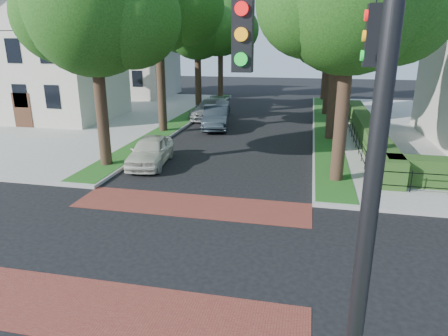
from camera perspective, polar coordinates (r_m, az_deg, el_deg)
The scene contains 21 objects.
ground at distance 12.57m, azimuth -8.90°, elevation -10.89°, with size 120.00×120.00×0.00m, color black.
sidewalk_nw at distance 38.08m, azimuth -26.72°, elevation 6.91°, with size 30.00×30.00×0.15m, color gray.
crosswalk_far at distance 15.29m, azimuth -4.67°, elevation -5.33°, with size 9.00×2.20×0.01m, color maroon.
crosswalk_near at distance 10.12m, azimuth -15.64°, elevation -19.14°, with size 9.00×2.20×0.01m, color maroon.
grass_strip_ne at distance 29.95m, azimuth 14.33°, elevation 5.95°, with size 1.60×29.80×0.02m, color #1A4513.
grass_strip_nw at distance 31.41m, azimuth -5.87°, elevation 6.94°, with size 1.60×29.80×0.02m, color #1A4513.
tree_right_mid at distance 25.63m, azimuth 16.50°, elevation 21.54°, with size 8.25×7.09×11.22m.
tree_right_far at distance 34.52m, azimuth 15.32°, elevation 18.66°, with size 7.25×6.23×9.74m.
tree_right_back at distance 43.53m, azimuth 14.81°, elevation 18.84°, with size 7.50×6.45×10.20m.
tree_left_near at distance 19.96m, azimuth -17.68°, elevation 20.65°, with size 7.50×6.45×10.20m.
tree_left_mid at distance 27.33m, azimuth -9.09°, elevation 22.47°, with size 8.00×6.88×11.48m.
tree_left_far at distance 35.79m, azimuth -3.61°, elevation 19.49°, with size 7.00×6.02×9.86m.
tree_left_back at distance 44.55m, azimuth -0.31°, elevation 19.54°, with size 7.75×6.66×10.44m.
hedge_main_road at distance 26.03m, azimuth 19.75°, elevation 5.08°, with size 1.00×18.00×1.20m, color #204016.
fence_main_road at distance 25.96m, azimuth 17.97°, elevation 4.89°, with size 0.06×18.00×0.90m, color black, non-canonical shape.
house_left_near at distance 34.42m, azimuth -23.53°, elevation 14.74°, with size 10.00×9.00×10.14m.
house_left_far at distance 46.60m, azimuth -13.37°, elevation 16.09°, with size 10.00×9.00×10.14m.
traffic_signal at distance 6.02m, azimuth 18.91°, elevation 4.66°, with size 2.17×2.00×8.00m.
parked_car_front at distance 20.32m, azimuth -10.47°, elevation 2.43°, with size 1.70×4.24×1.44m, color silver.
parked_car_middle at distance 28.60m, azimuth -1.15°, elevation 7.26°, with size 1.68×4.81×1.59m, color #202931.
parked_car_rear at distance 32.46m, azimuth -1.90°, elevation 8.45°, with size 2.15×5.28×1.53m, color slate.
Camera 1 is at (4.15, -10.25, 5.96)m, focal length 32.00 mm.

